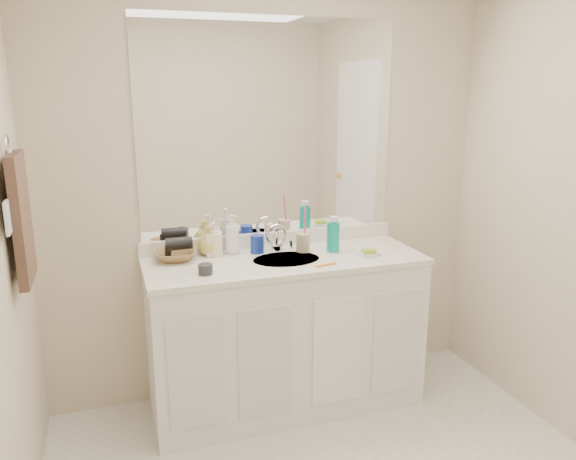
{
  "coord_description": "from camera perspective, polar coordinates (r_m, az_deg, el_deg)",
  "views": [
    {
      "loc": [
        -0.91,
        -1.76,
        1.79
      ],
      "look_at": [
        0.0,
        0.97,
        1.05
      ],
      "focal_mm": 35.0,
      "sensor_mm": 36.0,
      "label": 1
    }
  ],
  "objects": [
    {
      "name": "hand_towel",
      "position": [
        2.61,
        -25.45,
        1.05
      ],
      "size": [
        0.04,
        0.32,
        0.55
      ],
      "primitive_type": "cube",
      "color": "#35241C",
      "rests_on": "towel_ring"
    },
    {
      "name": "orange_comb",
      "position": [
        2.95,
        3.86,
        -3.56
      ],
      "size": [
        0.12,
        0.05,
        0.0
      ],
      "primitive_type": "cube",
      "rotation": [
        0.0,
        0.0,
        0.19
      ],
      "color": "orange",
      "rests_on": "countertop"
    },
    {
      "name": "wall_back",
      "position": [
        3.25,
        -1.82,
        3.92
      ],
      "size": [
        2.6,
        0.02,
        2.4
      ],
      "primitive_type": "cube",
      "color": "beige",
      "rests_on": "floor"
    },
    {
      "name": "sink_basin",
      "position": [
        3.05,
        -0.18,
        -3.18
      ],
      "size": [
        0.37,
        0.37,
        0.02
      ],
      "primitive_type": "cylinder",
      "color": "beige",
      "rests_on": "countertop"
    },
    {
      "name": "vanity_cabinet",
      "position": [
        3.23,
        -0.29,
        -10.58
      ],
      "size": [
        1.5,
        0.55,
        0.85
      ],
      "primitive_type": "cube",
      "color": "white",
      "rests_on": "floor"
    },
    {
      "name": "blue_mug",
      "position": [
        3.15,
        -3.16,
        -1.43
      ],
      "size": [
        0.1,
        0.1,
        0.1
      ],
      "primitive_type": "cylinder",
      "rotation": [
        0.0,
        0.0,
        -0.41
      ],
      "color": "navy",
      "rests_on": "countertop"
    },
    {
      "name": "soap_bottle_yellow",
      "position": [
        3.13,
        -8.03,
        -1.1
      ],
      "size": [
        0.15,
        0.15,
        0.16
      ],
      "primitive_type": "imported",
      "rotation": [
        0.0,
        0.0,
        -0.23
      ],
      "color": "#D5C553",
      "rests_on": "countertop"
    },
    {
      "name": "dark_jar",
      "position": [
        2.83,
        -8.39,
        -3.95
      ],
      "size": [
        0.1,
        0.1,
        0.05
      ],
      "primitive_type": "cylinder",
      "rotation": [
        0.0,
        0.0,
        -0.39
      ],
      "color": "#2A292E",
      "rests_on": "countertop"
    },
    {
      "name": "mirror",
      "position": [
        3.19,
        -1.84,
        10.27
      ],
      "size": [
        1.48,
        0.01,
        1.2
      ],
      "primitive_type": "cube",
      "color": "white",
      "rests_on": "wall_back"
    },
    {
      "name": "hair_dryer",
      "position": [
        3.07,
        -11.02,
        -1.36
      ],
      "size": [
        0.14,
        0.08,
        0.07
      ],
      "primitive_type": "cylinder",
      "rotation": [
        0.0,
        1.57,
        0.05
      ],
      "color": "black",
      "rests_on": "wicker_basket"
    },
    {
      "name": "countertop",
      "position": [
        3.07,
        -0.3,
        -3.12
      ],
      "size": [
        1.52,
        0.57,
        0.03
      ],
      "primitive_type": "cube",
      "color": "white",
      "rests_on": "vanity_cabinet"
    },
    {
      "name": "wicker_basket",
      "position": [
        3.09,
        -11.33,
        -2.52
      ],
      "size": [
        0.26,
        0.26,
        0.05
      ],
      "primitive_type": "imported",
      "rotation": [
        0.0,
        0.0,
        -0.17
      ],
      "color": "olive",
      "rests_on": "countertop"
    },
    {
      "name": "tan_cup",
      "position": [
        3.18,
        1.54,
        -1.27
      ],
      "size": [
        0.1,
        0.1,
        0.11
      ],
      "primitive_type": "cylinder",
      "rotation": [
        0.0,
        0.0,
        0.32
      ],
      "color": "tan",
      "rests_on": "countertop"
    },
    {
      "name": "faucet",
      "position": [
        3.2,
        -1.19,
        -1.11
      ],
      "size": [
        0.02,
        0.02,
        0.11
      ],
      "primitive_type": "cylinder",
      "color": "silver",
      "rests_on": "countertop"
    },
    {
      "name": "toothbrush",
      "position": [
        3.15,
        1.72,
        0.45
      ],
      "size": [
        0.02,
        0.04,
        0.21
      ],
      "primitive_type": "cylinder",
      "rotation": [
        0.14,
        0.0,
        -0.32
      ],
      "color": "#F7417D",
      "rests_on": "tan_cup"
    },
    {
      "name": "soap_dish",
      "position": [
        3.14,
        8.2,
        -2.46
      ],
      "size": [
        0.13,
        0.11,
        0.01
      ],
      "primitive_type": "cube",
      "rotation": [
        0.0,
        0.0,
        0.28
      ],
      "color": "silver",
      "rests_on": "countertop"
    },
    {
      "name": "towel_ring",
      "position": [
        2.57,
        -26.61,
        7.53
      ],
      "size": [
        0.01,
        0.11,
        0.11
      ],
      "primitive_type": "torus",
      "rotation": [
        0.0,
        1.57,
        0.0
      ],
      "color": "silver",
      "rests_on": "wall_left"
    },
    {
      "name": "switch_plate",
      "position": [
        2.41,
        -26.61,
        1.12
      ],
      "size": [
        0.01,
        0.08,
        0.13
      ],
      "primitive_type": "cube",
      "color": "white",
      "rests_on": "wall_left"
    },
    {
      "name": "green_soap",
      "position": [
        3.14,
        8.21,
        -2.14
      ],
      "size": [
        0.08,
        0.06,
        0.03
      ],
      "primitive_type": "cube",
      "rotation": [
        0.0,
        0.0,
        -0.09
      ],
      "color": "#A1BF2E",
      "rests_on": "soap_dish"
    },
    {
      "name": "mouthwash_bottle",
      "position": [
        3.17,
        4.61,
        -0.72
      ],
      "size": [
        0.09,
        0.09,
        0.17
      ],
      "primitive_type": "cylinder",
      "rotation": [
        0.0,
        0.0,
        -0.26
      ],
      "color": "#0C998A",
      "rests_on": "countertop"
    },
    {
      "name": "soap_bottle_white",
      "position": [
        3.14,
        -5.66,
        -0.43
      ],
      "size": [
        0.11,
        0.11,
        0.22
      ],
      "primitive_type": "imported",
      "rotation": [
        0.0,
        0.0,
        0.42
      ],
      "color": "white",
      "rests_on": "countertop"
    },
    {
      "name": "backsplash",
      "position": [
        3.29,
        -1.71,
        -0.92
      ],
      "size": [
        1.52,
        0.03,
        0.08
      ],
      "primitive_type": "cube",
      "color": "white",
      "rests_on": "countertop"
    },
    {
      "name": "soap_bottle_cream",
      "position": [
        3.12,
        -7.51,
        -0.86
      ],
      "size": [
        0.1,
        0.11,
        0.19
      ],
      "primitive_type": "imported",
      "rotation": [
        0.0,
        0.0,
        -0.23
      ],
      "color": "#FCEACE",
      "rests_on": "countertop"
    }
  ]
}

